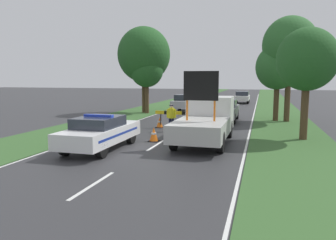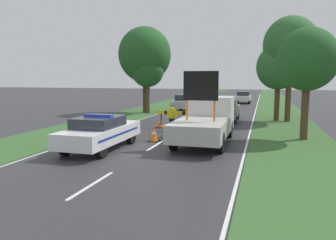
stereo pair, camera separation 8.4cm
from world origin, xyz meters
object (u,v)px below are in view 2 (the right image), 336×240
Objects in this scene: roadside_tree_near_left at (278,67)px; roadside_tree_mid_left at (147,70)px; road_barrier at (182,114)px; traffic_cone_centre_front at (154,134)px; police_car at (100,132)px; queued_car_suv_grey at (226,110)px; police_officer at (172,115)px; queued_car_wagon_maroon at (200,100)px; pedestrian_civilian at (195,115)px; traffic_cone_near_truck at (191,122)px; work_truck at (206,120)px; traffic_cone_near_police at (160,122)px; traffic_cone_behind_barrier at (207,128)px; queued_car_sedan_silver at (186,103)px; roadside_tree_far_left at (308,60)px; roadside_tree_mid_right at (145,55)px; queued_car_van_white at (243,97)px; roadside_tree_near_right at (291,45)px.

roadside_tree_mid_left is at bearing 167.57° from roadside_tree_near_left.
road_barrier reaches higher than traffic_cone_centre_front.
roadside_tree_mid_left is (-2.98, 14.40, 3.03)m from police_car.
police_officer is at bearing 65.09° from queued_car_suv_grey.
queued_car_wagon_maroon is 9.75m from roadside_tree_mid_left.
traffic_cone_centre_front is at bearing -111.95° from pedestrian_civilian.
traffic_cone_near_truck is at bearing 57.66° from road_barrier.
queued_car_wagon_maroon is at bearing -74.86° from work_truck.
pedestrian_civilian is (2.98, 6.23, 0.19)m from police_car.
traffic_cone_centre_front is (1.09, -4.45, 0.02)m from traffic_cone_near_police.
pedestrian_civilian is 4.91m from queued_car_suv_grey.
traffic_cone_behind_barrier is at bearing 102.05° from queued_car_wagon_maroon.
traffic_cone_centre_front is (-0.01, -3.20, -0.59)m from police_officer.
work_truck is 2.65m from traffic_cone_centre_front.
roadside_tree_mid_left is (-3.03, -8.74, 3.06)m from queued_car_wagon_maroon.
traffic_cone_near_truck is 0.17× the size of queued_car_wagon_maroon.
roadside_tree_near_left is at bearing 58.02° from traffic_cone_centre_front.
queued_car_sedan_silver is at bearing 105.05° from traffic_cone_near_truck.
roadside_tree_mid_right is at bearing 140.34° from roadside_tree_far_left.
police_car is 5.11m from work_truck.
roadside_tree_near_left reaches higher than traffic_cone_near_truck.
road_barrier is at bearing 75.98° from police_car.
traffic_cone_near_truck is at bearing -64.97° from work_truck.
queued_car_suv_grey is 1.16× the size of queued_car_wagon_maroon.
traffic_cone_behind_barrier is 0.06× the size of roadside_tree_mid_right.
police_officer reaches higher than traffic_cone_behind_barrier.
traffic_cone_near_police is at bearing 88.03° from police_car.
road_barrier is (-2.10, 3.73, -0.17)m from work_truck.
roadside_tree_near_right is at bearing 103.37° from queued_car_van_white.
traffic_cone_behind_barrier is (3.71, 5.99, -0.52)m from police_car.
traffic_cone_behind_barrier is at bearing 61.34° from police_car.
queued_car_sedan_silver is 9.97m from roadside_tree_near_left.
queued_car_wagon_maroon is at bearing -103.16° from police_officer.
roadside_tree_mid_right is at bearing 35.65° from queued_car_sedan_silver.
pedestrian_civilian is at bearing -24.73° from road_barrier.
police_car is at bearing -119.30° from pedestrian_civilian.
queued_car_suv_grey is at bearing 65.24° from road_barrier.
traffic_cone_near_truck is (-0.51, 1.06, -0.62)m from pedestrian_civilian.
queued_car_wagon_maroon is 0.54× the size of roadside_tree_near_right.
queued_car_suv_grey is 4.76m from roadside_tree_near_left.
traffic_cone_centre_front is 0.09× the size of roadside_tree_mid_right.
roadside_tree_near_right is at bearing 41.84° from pedestrian_civilian.
road_barrier reaches higher than traffic_cone_behind_barrier.
roadside_tree_mid_left is at bearing 63.30° from queued_car_van_white.
traffic_cone_near_police is at bearing -43.28° from work_truck.
roadside_tree_near_left is at bearing 60.27° from police_car.
queued_car_suv_grey is 0.60× the size of roadside_tree_mid_right.
police_officer is 6.01m from queued_car_suv_grey.
roadside_tree_near_right is at bearing -12.62° from roadside_tree_near_left.
traffic_cone_near_police is at bearing -64.87° from roadside_tree_mid_left.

